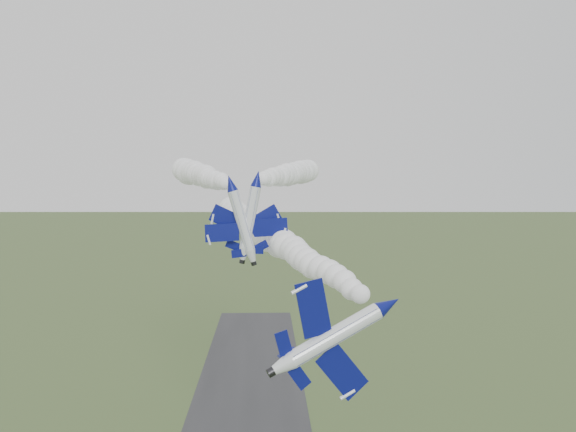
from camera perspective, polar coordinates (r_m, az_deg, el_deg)
name	(u,v)px	position (r m, az deg, el deg)	size (l,w,h in m)	color
jet_lead	(389,305)	(54.20, 8.99, -7.81)	(5.45, 12.47, 9.45)	white
smoke_trail_jet_lead	(272,238)	(91.28, -1.44, -1.99)	(5.34, 73.69, 5.34)	white
jet_pair_left	(231,183)	(84.70, -5.13, 2.96)	(10.23, 12.51, 3.90)	white
smoke_trail_jet_pair_left	(200,175)	(118.69, -7.79, 3.61)	(5.30, 62.74, 5.30)	white
jet_pair_right	(257,178)	(85.12, -2.76, 3.36)	(10.49, 12.65, 3.50)	white
smoke_trail_jet_pair_right	(291,174)	(122.41, 0.23, 3.73)	(5.27, 69.34, 5.27)	white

